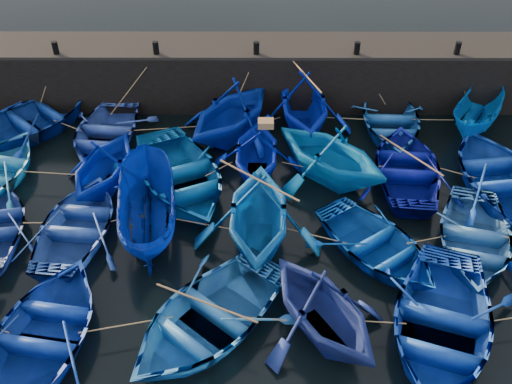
{
  "coord_description": "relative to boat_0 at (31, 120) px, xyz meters",
  "views": [
    {
      "loc": [
        0.03,
        -11.55,
        12.74
      ],
      "look_at": [
        0.0,
        3.2,
        0.7
      ],
      "focal_mm": 40.0,
      "sensor_mm": 36.0,
      "label": 1
    }
  ],
  "objects": [
    {
      "name": "quay_top",
      "position": [
        9.02,
        2.58,
        1.99
      ],
      "size": [
        26.0,
        2.5,
        0.12
      ],
      "primitive_type": "cube",
      "color": "black",
      "rests_on": "quay_wall"
    },
    {
      "name": "boat_22",
      "position": [
        7.72,
        -9.81,
        -0.02
      ],
      "size": [
        6.32,
        6.48,
        1.1
      ],
      "primitive_type": "imported",
      "rotation": [
        0.0,
        0.0,
        -0.71
      ],
      "color": "blue",
      "rests_on": "ground"
    },
    {
      "name": "boat_2",
      "position": [
        8.04,
        -0.4,
        0.66
      ],
      "size": [
        5.98,
        6.15,
        2.46
      ],
      "primitive_type": "imported",
      "rotation": [
        0.0,
        0.0,
        -0.6
      ],
      "color": "#0323A5",
      "rests_on": "ground"
    },
    {
      "name": "boat_3",
      "position": [
        10.89,
        0.24,
        0.65
      ],
      "size": [
        4.26,
        4.86,
        2.43
      ],
      "primitive_type": "imported",
      "rotation": [
        0.0,
        0.0,
        0.06
      ],
      "color": "#041ED2",
      "rests_on": "ground"
    },
    {
      "name": "boat_18",
      "position": [
        15.78,
        -6.68,
        -0.08
      ],
      "size": [
        4.5,
        5.45,
        0.98
      ],
      "primitive_type": "imported",
      "rotation": [
        0.0,
        0.0,
        -0.26
      ],
      "color": "blue",
      "rests_on": "ground"
    },
    {
      "name": "bollard_1",
      "position": [
        5.02,
        1.68,
        2.3
      ],
      "size": [
        0.24,
        0.24,
        0.5
      ],
      "primitive_type": "cylinder",
      "color": "black",
      "rests_on": "quay_top"
    },
    {
      "name": "boat_4",
      "position": [
        14.41,
        0.08,
        -0.07
      ],
      "size": [
        3.72,
        5.04,
        1.01
      ],
      "primitive_type": "imported",
      "rotation": [
        0.0,
        0.0,
        -0.05
      ],
      "color": "#1651A0",
      "rests_on": "ground"
    },
    {
      "name": "boat_1",
      "position": [
        3.1,
        -0.77,
        -0.07
      ],
      "size": [
        4.02,
        5.23,
        1.01
      ],
      "primitive_type": "imported",
      "rotation": [
        0.0,
        0.0,
        -0.12
      ],
      "color": "#2A46A1",
      "rests_on": "ground"
    },
    {
      "name": "boat_9",
      "position": [
        9.06,
        -2.82,
        0.47
      ],
      "size": [
        3.55,
        4.07,
        2.08
      ],
      "primitive_type": "imported",
      "rotation": [
        0.0,
        0.0,
        3.1
      ],
      "color": "#0016A2",
      "rests_on": "ground"
    },
    {
      "name": "boat_5",
      "position": [
        17.84,
        0.05,
        0.23
      ],
      "size": [
        3.52,
        4.37,
        1.61
      ],
      "primitive_type": "imported",
      "rotation": [
        0.0,
        0.0,
        -0.55
      ],
      "color": "blue",
      "rests_on": "ground"
    },
    {
      "name": "boat_0",
      "position": [
        0.0,
        0.0,
        0.0
      ],
      "size": [
        6.65,
        6.71,
        1.14
      ],
      "primitive_type": "imported",
      "rotation": [
        0.0,
        0.0,
        2.38
      ],
      "color": "navy",
      "rests_on": "ground"
    },
    {
      "name": "boat_7",
      "position": [
        3.76,
        -3.6,
        0.47
      ],
      "size": [
        4.26,
        4.66,
        2.08
      ],
      "primitive_type": "imported",
      "rotation": [
        0.0,
        0.0,
        2.9
      ],
      "color": "#001EA7",
      "rests_on": "ground"
    },
    {
      "name": "boat_24",
      "position": [
        13.91,
        -10.02,
        0.0
      ],
      "size": [
        5.56,
        6.53,
        1.15
      ],
      "primitive_type": "imported",
      "rotation": [
        0.0,
        0.0,
        -0.34
      ],
      "color": "#0F3BAF",
      "rests_on": "ground"
    },
    {
      "name": "bollard_2",
      "position": [
        9.02,
        1.68,
        2.3
      ],
      "size": [
        0.24,
        0.24,
        0.5
      ],
      "primitive_type": "cylinder",
      "color": "black",
      "rests_on": "quay_top"
    },
    {
      "name": "boat_15",
      "position": [
        5.57,
        -5.91,
        0.37
      ],
      "size": [
        2.5,
        5.08,
        1.89
      ],
      "primitive_type": "imported",
      "rotation": [
        0.0,
        0.0,
        3.28
      ],
      "color": "navy",
      "rests_on": "ground"
    },
    {
      "name": "boat_10",
      "position": [
        11.65,
        -3.12,
        0.64
      ],
      "size": [
        6.07,
        6.03,
        2.42
      ],
      "primitive_type": "imported",
      "rotation": [
        0.0,
        0.0,
        3.97
      ],
      "color": "#0569C1",
      "rests_on": "ground"
    },
    {
      "name": "boat_14",
      "position": [
        3.37,
        -6.09,
        -0.09
      ],
      "size": [
        3.81,
        4.98,
        0.96
      ],
      "primitive_type": "imported",
      "rotation": [
        0.0,
        0.0,
        3.03
      ],
      "color": "#25499C",
      "rests_on": "ground"
    },
    {
      "name": "ground",
      "position": [
        9.02,
        -7.92,
        -0.57
      ],
      "size": [
        120.0,
        120.0,
        0.0
      ],
      "primitive_type": "plane",
      "color": "black",
      "rests_on": "ground"
    },
    {
      "name": "boat_12",
      "position": [
        17.6,
        -3.74,
        0.02
      ],
      "size": [
        4.8,
        6.2,
        1.19
      ],
      "primitive_type": "imported",
      "rotation": [
        0.0,
        0.0,
        3.27
      ],
      "color": "#0C3794",
      "rests_on": "ground"
    },
    {
      "name": "boat_23",
      "position": [
        10.76,
        -9.93,
        0.51
      ],
      "size": [
        5.19,
        5.37,
        2.17
      ],
      "primitive_type": "imported",
      "rotation": [
        0.0,
        0.0,
        0.56
      ],
      "color": "navy",
      "rests_on": "ground"
    },
    {
      "name": "boat_17",
      "position": [
        12.73,
        -7.01,
        -0.1
      ],
      "size": [
        5.24,
        5.54,
        0.93
      ],
      "primitive_type": "imported",
      "rotation": [
        0.0,
        0.0,
        0.62
      ],
      "color": "#05409E",
      "rests_on": "ground"
    },
    {
      "name": "loose_oars",
      "position": [
        10.54,
        -4.75,
        1.22
      ],
      "size": [
        9.0,
        12.13,
        1.5
      ],
      "color": "#99724C",
      "rests_on": "ground"
    },
    {
      "name": "bollard_4",
      "position": [
        17.02,
        1.68,
        2.3
      ],
      "size": [
        0.24,
        0.24,
        0.5
      ],
      "primitive_type": "cylinder",
      "color": "black",
      "rests_on": "quay_top"
    },
    {
      "name": "bollard_3",
      "position": [
        13.02,
        1.68,
        2.3
      ],
      "size": [
        0.24,
        0.24,
        0.5
      ],
      "primitive_type": "cylinder",
      "color": "black",
      "rests_on": "quay_top"
    },
    {
      "name": "boat_16",
      "position": [
        9.09,
        -6.36,
        0.66
      ],
      "size": [
        4.21,
        4.83,
        2.47
      ],
      "primitive_type": "imported",
      "rotation": [
        0.0,
        0.0,
        -0.04
      ],
      "color": "blue",
      "rests_on": "ground"
    },
    {
      "name": "boat_8",
      "position": [
        6.35,
        -3.65,
        0.02
      ],
      "size": [
        6.08,
        6.89,
        1.19
      ],
      "primitive_type": "imported",
      "rotation": [
        0.0,
        0.0,
        0.42
      ],
      "color": "#0758A3",
      "rests_on": "ground"
    },
    {
      "name": "wooden_crate",
      "position": [
        9.36,
        -2.82,
        1.63
      ],
      "size": [
        0.54,
        0.42,
        0.24
      ],
      "primitive_type": "cube",
      "color": "olive",
      "rests_on": "boat_9"
    },
    {
      "name": "quay_wall",
      "position": [
        9.02,
        2.58,
        0.68
      ],
      "size": [
        26.0,
        2.5,
        2.5
      ],
      "primitive_type": "cube",
      "color": "black",
      "rests_on": "ground"
    },
    {
      "name": "boat_11",
      "position": [
        14.47,
        -3.06,
        -0.06
      ],
      "size": [
        4.05,
        5.31,
        1.03
      ],
      "primitive_type": "imported",
      "rotation": [
        0.0,
        0.0,
        3.04
      ],
      "color": "#040C7D",
      "rests_on": "ground"
    },
    {
      "name": "bollard_0",
      "position": [
        1.02,
        1.68,
        2.3
      ],
      "size": [
        0.24,
        0.24,
        0.5
      ],
      "primitive_type": "cylinder",
      "color": "black",
      "rests_on": "quay_top"
    },
    {
      "name": "boat_21",
      "position": [
        3.52,
        -10.34,
        -0.04
      ],
      "size": [
        4.46,
        5.67,
        1.07
      ],
      "primitive_type": "imported",
      "rotation": [
        0.0,
        0.0,
        2.98
      ],
      "color": "#0D329F",
      "rests_on": "ground"
    },
    {
      "name": "mooring_ropes",
      "position": [
        8.94,
        -2.99,
        0.31
      ],
      "size": [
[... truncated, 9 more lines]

